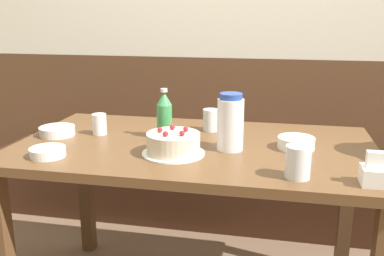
% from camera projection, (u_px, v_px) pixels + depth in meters
% --- Properties ---
extents(back_wall, '(4.80, 0.04, 2.50)m').
position_uv_depth(back_wall, '(229.00, 12.00, 2.55)').
color(back_wall, brown).
rests_on(back_wall, ground_plane).
extents(bench_seat, '(2.77, 0.38, 0.42)m').
position_uv_depth(bench_seat, '(221.00, 188.00, 2.62)').
color(bench_seat, '#381E11').
rests_on(bench_seat, ground_plane).
extents(dining_table, '(1.41, 0.79, 0.75)m').
position_uv_depth(dining_table, '(194.00, 166.00, 1.72)').
color(dining_table, brown).
rests_on(dining_table, ground_plane).
extents(birthday_cake, '(0.23, 0.23, 0.10)m').
position_uv_depth(birthday_cake, '(173.00, 144.00, 1.56)').
color(birthday_cake, white).
rests_on(birthday_cake, dining_table).
extents(water_pitcher, '(0.10, 0.10, 0.22)m').
position_uv_depth(water_pitcher, '(230.00, 123.00, 1.59)').
color(water_pitcher, white).
rests_on(water_pitcher, dining_table).
extents(soju_bottle, '(0.06, 0.06, 0.21)m').
position_uv_depth(soju_bottle, '(164.00, 115.00, 1.75)').
color(soju_bottle, '#388E4C').
rests_on(soju_bottle, dining_table).
extents(napkin_holder, '(0.11, 0.08, 0.11)m').
position_uv_depth(napkin_holder, '(380.00, 173.00, 1.28)').
color(napkin_holder, white).
rests_on(napkin_holder, dining_table).
extents(bowl_soup_white, '(0.15, 0.15, 0.04)m').
position_uv_depth(bowl_soup_white, '(57.00, 131.00, 1.80)').
color(bowl_soup_white, white).
rests_on(bowl_soup_white, dining_table).
extents(bowl_rice_small, '(0.14, 0.14, 0.04)m').
position_uv_depth(bowl_rice_small, '(296.00, 143.00, 1.63)').
color(bowl_rice_small, white).
rests_on(bowl_rice_small, dining_table).
extents(bowl_side_dish, '(0.13, 0.13, 0.03)m').
position_uv_depth(bowl_side_dish, '(48.00, 152.00, 1.54)').
color(bowl_side_dish, white).
rests_on(bowl_side_dish, dining_table).
extents(glass_water_tall, '(0.06, 0.06, 0.09)m').
position_uv_depth(glass_water_tall, '(99.00, 124.00, 1.81)').
color(glass_water_tall, silver).
rests_on(glass_water_tall, dining_table).
extents(glass_tumbler_short, '(0.08, 0.08, 0.10)m').
position_uv_depth(glass_tumbler_short, '(298.00, 162.00, 1.33)').
color(glass_tumbler_short, silver).
rests_on(glass_tumbler_short, dining_table).
extents(glass_shot_small, '(0.07, 0.07, 0.10)m').
position_uv_depth(glass_shot_small, '(211.00, 120.00, 1.87)').
color(glass_shot_small, silver).
rests_on(glass_shot_small, dining_table).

